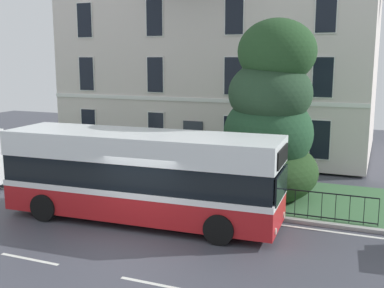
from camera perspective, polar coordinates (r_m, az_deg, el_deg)
The scene contains 5 objects.
ground_plane at distance 15.52m, azimuth -6.40°, elevation -10.94°, with size 60.00×56.00×0.18m.
georgian_townhouse at distance 29.77m, azimuth 4.12°, elevation 11.58°, with size 17.83×10.95×12.18m.
iron_verge_railing at distance 19.21m, azimuth -7.58°, elevation -4.77°, with size 18.76×0.04×0.97m.
evergreen_tree at distance 18.69m, azimuth 9.25°, elevation 2.16°, with size 4.23×4.23×7.23m.
single_decker_bus at distance 16.40m, azimuth -6.14°, elevation -3.72°, with size 9.78×3.04×3.09m.
Camera 1 is at (7.00, -11.66, 5.61)m, focal length 44.14 mm.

